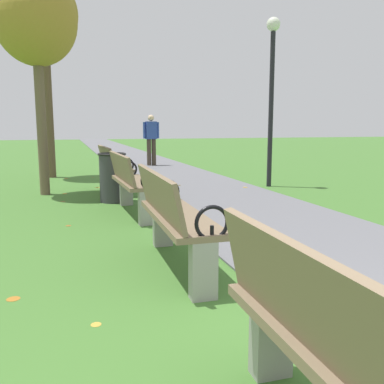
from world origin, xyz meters
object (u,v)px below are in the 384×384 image
at_px(tree_1, 36,23).
at_px(trash_bin, 113,177).
at_px(park_bench_4, 114,167).
at_px(pedestrian_walking, 151,137).
at_px(tree_2, 44,17).
at_px(park_bench_2, 173,216).
at_px(park_bench_3, 131,182).
at_px(lamp_post, 272,76).
at_px(park_bench_1, 359,369).

distance_m(tree_1, trash_bin, 3.15).
xyz_separation_m(park_bench_4, tree_1, (-1.30, 0.05, 2.64)).
bearing_deg(pedestrian_walking, tree_1, -121.61).
height_order(tree_1, tree_2, tree_2).
bearing_deg(trash_bin, tree_1, 134.98).
height_order(pedestrian_walking, trash_bin, pedestrian_walking).
bearing_deg(park_bench_2, tree_1, 105.31).
bearing_deg(pedestrian_walking, trash_bin, -107.42).
relative_size(park_bench_4, trash_bin, 1.93).
height_order(park_bench_2, trash_bin, park_bench_2).
distance_m(park_bench_3, tree_2, 6.22).
xyz_separation_m(tree_1, trash_bin, (1.15, -1.15, -2.70)).
bearing_deg(trash_bin, park_bench_4, 82.43).
height_order(pedestrian_walking, lamp_post, lamp_post).
relative_size(park_bench_3, lamp_post, 0.46).
bearing_deg(pedestrian_walking, park_bench_4, -109.45).
xyz_separation_m(park_bench_3, pedestrian_walking, (1.79, 7.29, 0.44)).
distance_m(park_bench_1, pedestrian_walking, 12.41).
xyz_separation_m(tree_1, pedestrian_walking, (3.09, 5.02, -2.19)).
relative_size(park_bench_2, pedestrian_walking, 0.99).
distance_m(park_bench_4, tree_2, 4.59).
distance_m(park_bench_2, trash_bin, 3.60).
distance_m(park_bench_1, tree_2, 10.67).
distance_m(park_bench_2, park_bench_3, 2.47).
height_order(park_bench_4, trash_bin, park_bench_4).
bearing_deg(lamp_post, trash_bin, -165.77).
distance_m(park_bench_2, park_bench_4, 4.70).
distance_m(park_bench_3, tree_1, 3.72).
bearing_deg(pedestrian_walking, park_bench_3, -103.78).
bearing_deg(park_bench_4, park_bench_1, -90.00).
xyz_separation_m(pedestrian_walking, trash_bin, (-1.94, -6.17, -0.50)).
bearing_deg(lamp_post, pedestrian_walking, 105.69).
xyz_separation_m(tree_1, lamp_post, (4.58, -0.28, -0.81)).
bearing_deg(park_bench_4, lamp_post, -4.17).
distance_m(park_bench_2, pedestrian_walking, 9.94).
distance_m(park_bench_1, park_bench_4, 7.21).
height_order(park_bench_1, trash_bin, park_bench_1).
relative_size(tree_2, trash_bin, 5.76).
relative_size(park_bench_3, park_bench_4, 1.00).
bearing_deg(tree_2, lamp_post, -34.17).
height_order(park_bench_2, tree_1, tree_1).
relative_size(park_bench_2, park_bench_3, 1.00).
xyz_separation_m(park_bench_4, tree_2, (-1.24, 2.83, 3.40)).
relative_size(park_bench_2, tree_2, 0.33).
bearing_deg(tree_2, park_bench_1, -82.95).
xyz_separation_m(park_bench_2, pedestrian_walking, (1.79, 9.77, 0.44)).
relative_size(pedestrian_walking, lamp_post, 0.47).
xyz_separation_m(park_bench_1, trash_bin, (-0.15, 6.10, -0.06)).
height_order(park_bench_1, tree_1, tree_1).
bearing_deg(tree_2, tree_1, -91.21).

